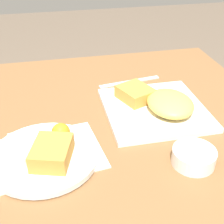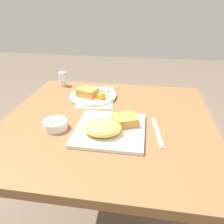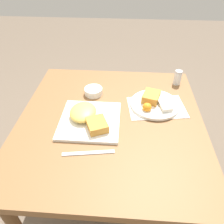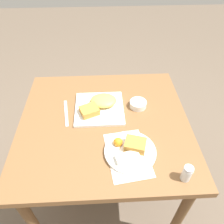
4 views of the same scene
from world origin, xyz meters
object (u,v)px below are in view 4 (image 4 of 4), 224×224
plate_oval_far (131,150)px  butter_knife (67,113)px  plate_square_near (100,106)px  salt_shaker (188,174)px  sauce_ramekin (139,104)px

plate_oval_far → butter_knife: 0.43m
plate_square_near → salt_shaker: 0.58m
plate_square_near → plate_oval_far: 0.34m
sauce_ramekin → salt_shaker: 0.48m
butter_knife → plate_square_near: bearing=90.3°
salt_shaker → butter_knife: (0.54, -0.42, -0.03)m
plate_square_near → plate_oval_far: bearing=114.5°
plate_oval_far → sauce_ramekin: 0.32m
sauce_ramekin → butter_knife: 0.41m
plate_oval_far → sauce_ramekin: plate_oval_far is taller
plate_square_near → sauce_ramekin: 0.22m
plate_square_near → butter_knife: size_ratio=1.31×
plate_square_near → butter_knife: plate_square_near is taller
butter_knife → sauce_ramekin: bearing=86.4°
plate_oval_far → butter_knife: size_ratio=1.17×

